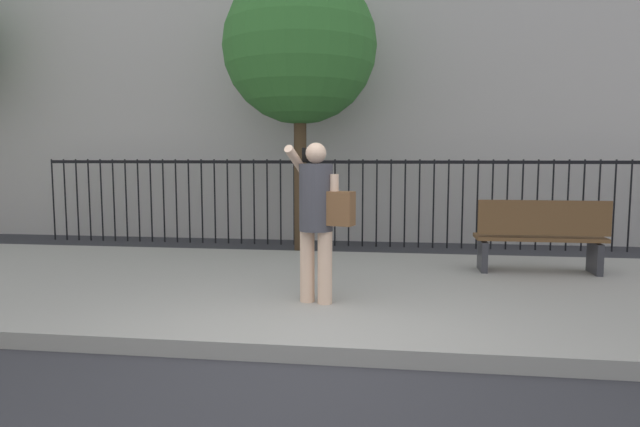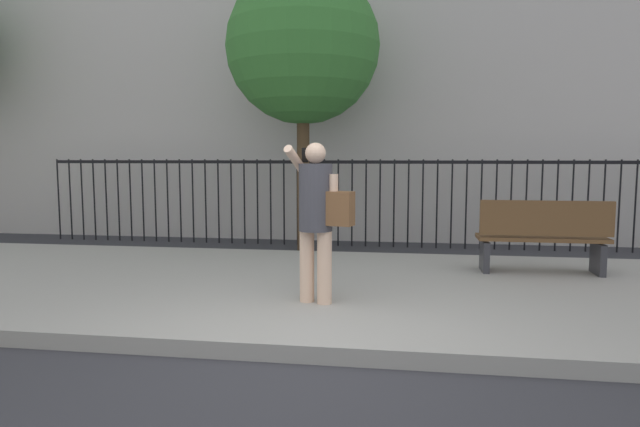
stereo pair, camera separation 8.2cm
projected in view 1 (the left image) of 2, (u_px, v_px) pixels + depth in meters
The scene contains 6 objects.
ground_plane at pixel (302, 364), 4.37m from camera, with size 60.00×60.00×0.00m, color #333338.
sidewalk at pixel (333, 289), 6.53m from camera, with size 28.00×4.40×0.15m, color #9E9B93.
iron_fence at pixel (356, 191), 10.08m from camera, with size 12.03×0.04×1.60m.
pedestrian_on_phone at pixel (318, 211), 5.56m from camera, with size 0.71×0.51×1.63m.
street_bench at pixel (540, 235), 7.04m from camera, with size 1.60×0.45×0.95m.
street_tree_mid at pixel (300, 47), 9.30m from camera, with size 2.60×2.60×4.80m.
Camera 1 is at (0.71, -4.16, 1.64)m, focal length 30.92 mm.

